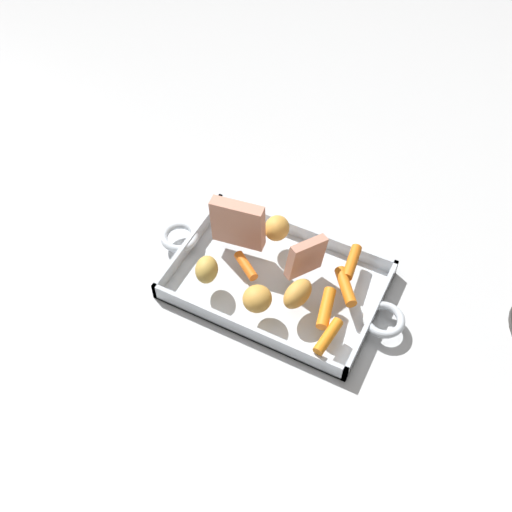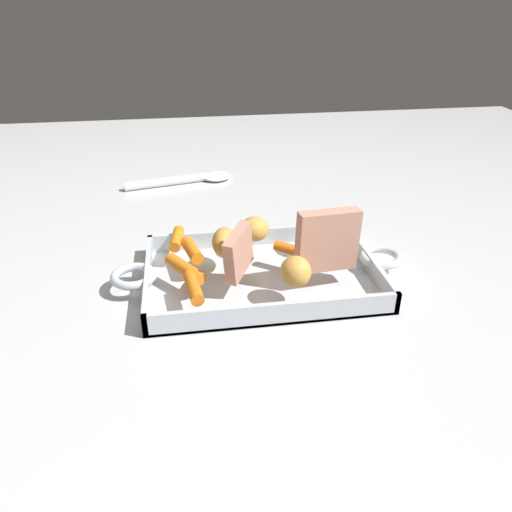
% 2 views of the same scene
% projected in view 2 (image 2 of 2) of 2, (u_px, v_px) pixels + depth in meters
% --- Properties ---
extents(ground_plane, '(2.01, 2.01, 0.00)m').
position_uv_depth(ground_plane, '(261.00, 281.00, 0.70)').
color(ground_plane, silver).
extents(roasting_dish, '(0.41, 0.22, 0.03)m').
position_uv_depth(roasting_dish, '(261.00, 275.00, 0.70)').
color(roasting_dish, silver).
rests_on(roasting_dish, ground_plane).
extents(roast_slice_outer, '(0.09, 0.03, 0.09)m').
position_uv_depth(roast_slice_outer, '(327.00, 241.00, 0.65)').
color(roast_slice_outer, tan).
rests_on(roast_slice_outer, roasting_dish).
extents(roast_slice_thick, '(0.05, 0.07, 0.07)m').
position_uv_depth(roast_slice_thick, '(238.00, 253.00, 0.65)').
color(roast_slice_thick, tan).
rests_on(roast_slice_thick, roasting_dish).
extents(baby_carrot_short, '(0.05, 0.04, 0.02)m').
position_uv_depth(baby_carrot_short, '(292.00, 250.00, 0.70)').
color(baby_carrot_short, orange).
rests_on(baby_carrot_short, roasting_dish).
extents(baby_carrot_northeast, '(0.02, 0.06, 0.02)m').
position_uv_depth(baby_carrot_northeast, '(177.00, 239.00, 0.73)').
color(baby_carrot_northeast, orange).
rests_on(baby_carrot_northeast, roasting_dish).
extents(baby_carrot_center_right, '(0.02, 0.06, 0.02)m').
position_uv_depth(baby_carrot_center_right, '(193.00, 287.00, 0.61)').
color(baby_carrot_center_right, orange).
rests_on(baby_carrot_center_right, roasting_dish).
extents(baby_carrot_center_left, '(0.03, 0.07, 0.02)m').
position_uv_depth(baby_carrot_center_left, '(192.00, 250.00, 0.70)').
color(baby_carrot_center_left, orange).
rests_on(baby_carrot_center_left, roasting_dish).
extents(baby_carrot_long, '(0.05, 0.07, 0.02)m').
position_uv_depth(baby_carrot_long, '(185.00, 269.00, 0.65)').
color(baby_carrot_long, orange).
rests_on(baby_carrot_long, roasting_dish).
extents(potato_golden_small, '(0.05, 0.05, 0.04)m').
position_uv_depth(potato_golden_small, '(255.00, 229.00, 0.74)').
color(potato_golden_small, gold).
rests_on(potato_golden_small, roasting_dish).
extents(potato_golden_large, '(0.05, 0.05, 0.04)m').
position_uv_depth(potato_golden_large, '(316.00, 227.00, 0.74)').
color(potato_golden_large, gold).
rests_on(potato_golden_large, roasting_dish).
extents(potato_near_roast, '(0.04, 0.06, 0.04)m').
position_uv_depth(potato_near_roast, '(224.00, 242.00, 0.70)').
color(potato_near_roast, gold).
rests_on(potato_near_roast, roasting_dish).
extents(potato_corner, '(0.04, 0.04, 0.04)m').
position_uv_depth(potato_corner, '(296.00, 272.00, 0.63)').
color(potato_corner, gold).
rests_on(potato_corner, roasting_dish).
extents(serving_spoon, '(0.23, 0.08, 0.02)m').
position_uv_depth(serving_spoon, '(190.00, 179.00, 1.05)').
color(serving_spoon, white).
rests_on(serving_spoon, ground_plane).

